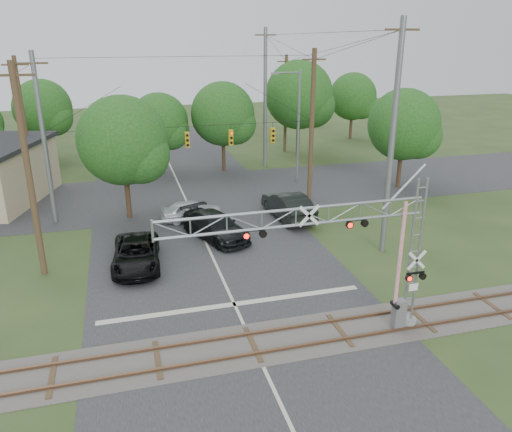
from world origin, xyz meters
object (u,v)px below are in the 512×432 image
object	(u,v)px
crossing_gantry	(345,245)
traffic_signal_span	(200,134)
streetlight	(296,122)
sedan_silver	(192,211)
pickup_black	(136,254)
car_dark	(215,226)

from	to	relation	value
crossing_gantry	traffic_signal_span	size ratio (longest dim) A/B	0.59
streetlight	sedan_silver	bearing A→B (deg)	-145.33
pickup_black	sedan_silver	world-z (taller)	pickup_black
traffic_signal_span	streetlight	bearing A→B (deg)	28.06
traffic_signal_span	sedan_silver	xyz separation A→B (m)	(-1.14, -2.23, -4.96)
traffic_signal_span	streetlight	world-z (taller)	traffic_signal_span
traffic_signal_span	car_dark	xyz separation A→B (m)	(-0.17, -5.88, -4.87)
traffic_signal_span	pickup_black	distance (m)	11.40
streetlight	traffic_signal_span	bearing A→B (deg)	-151.94
crossing_gantry	pickup_black	size ratio (longest dim) A/B	2.07
traffic_signal_span	pickup_black	world-z (taller)	traffic_signal_span
crossing_gantry	car_dark	size ratio (longest dim) A/B	2.03
car_dark	crossing_gantry	bearing A→B (deg)	-99.29
crossing_gantry	traffic_signal_span	distance (m)	18.63
car_dark	sedan_silver	distance (m)	3.78
crossing_gantry	pickup_black	world-z (taller)	crossing_gantry
pickup_black	car_dark	xyz separation A→B (m)	(5.11, 2.95, 0.05)
crossing_gantry	traffic_signal_span	world-z (taller)	traffic_signal_span
crossing_gantry	streetlight	xyz separation A→B (m)	(6.22, 23.20, 1.10)
pickup_black	traffic_signal_span	bearing A→B (deg)	63.30
traffic_signal_span	streetlight	distance (m)	10.30
traffic_signal_span	sedan_silver	bearing A→B (deg)	-117.10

